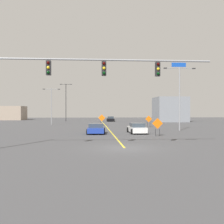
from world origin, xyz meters
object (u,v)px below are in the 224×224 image
Objects in this scene: construction_sign_left_lane at (149,120)px; car_black_approaching at (111,119)px; car_blue_mid at (96,129)px; construction_sign_right_lane at (158,125)px; street_lamp_near_right at (180,93)px; car_white_far at (137,128)px; construction_sign_median_far at (102,118)px; street_lamp_near_left at (51,103)px; street_lamp_mid_left at (66,100)px; traffic_signal_assembly at (75,74)px.

car_black_approaching is at bearing 101.20° from construction_sign_left_lane.
construction_sign_right_lane is at bearing -28.39° from car_blue_mid.
car_white_far is (-6.66, -3.74, -4.67)m from street_lamp_near_right.
construction_sign_left_lane is at bearing 107.94° from street_lamp_near_right.
street_lamp_near_right is 8.96m from car_white_far.
car_white_far is at bearing -150.71° from street_lamp_near_right.
car_black_approaching is (2.94, 18.74, -0.70)m from construction_sign_median_far.
street_lamp_near_left is 29.15m from construction_sign_right_lane.
street_lamp_near_right is 9.91m from construction_sign_right_lane.
street_lamp_mid_left reaches higher than construction_sign_median_far.
car_white_far is at bearing -71.41° from street_lamp_mid_left.
car_blue_mid is (-1.31, -17.74, -0.75)m from construction_sign_median_far.
street_lamp_near_left is 1.59× the size of car_white_far.
street_lamp_mid_left is at bearing 108.59° from car_white_far.
car_blue_mid is at bearing -127.14° from construction_sign_left_lane.
car_white_far is at bearing -108.90° from construction_sign_left_lane.
street_lamp_near_right is at bearing -53.02° from construction_sign_median_far.
street_lamp_mid_left reaches higher than traffic_signal_assembly.
street_lamp_mid_left is 4.97× the size of construction_sign_right_lane.
street_lamp_near_right reaches higher than construction_sign_left_lane.
street_lamp_near_left reaches higher than construction_sign_median_far.
car_black_approaching is (5.94, 48.94, -4.83)m from traffic_signal_assembly.
construction_sign_right_lane is 4.19m from car_white_far.
traffic_signal_assembly is at bearing -78.30° from street_lamp_near_left.
construction_sign_left_lane is 0.43× the size of car_white_far.
construction_sign_median_far is at bearing 84.33° from traffic_signal_assembly.
construction_sign_left_lane is (16.51, -25.24, -4.42)m from street_lamp_mid_left.
car_blue_mid is (-5.05, -0.19, -0.02)m from car_white_far.
traffic_signal_assembly is 21.17m from street_lamp_near_right.
street_lamp_near_right is 4.47× the size of construction_sign_right_lane.
street_lamp_near_right reaches higher than car_black_approaching.
street_lamp_near_right is 2.22× the size of car_blue_mid.
car_black_approaching is (11.67, -0.77, -5.05)m from street_lamp_mid_left.
construction_sign_right_lane is (14.09, -40.86, -4.40)m from street_lamp_mid_left.
car_white_far is (12.46, -37.06, -5.07)m from street_lamp_mid_left.
construction_sign_right_lane is at bearing -66.76° from car_white_far.
car_blue_mid is at bearing -161.47° from street_lamp_near_right.
street_lamp_near_left is 3.71× the size of construction_sign_left_lane.
street_lamp_mid_left is at bearing 85.75° from street_lamp_near_left.
traffic_signal_assembly is 27.07m from construction_sign_left_lane.
street_lamp_near_right reaches higher than car_blue_mid.
traffic_signal_assembly is 15.13m from car_white_far.
construction_sign_median_far reaches higher than car_blue_mid.
street_lamp_near_right is 1.95× the size of car_white_far.
car_black_approaching is at bearing 93.47° from construction_sign_right_lane.
construction_sign_median_far is 17.80m from car_blue_mid.
street_lamp_near_right is at bearing 50.72° from traffic_signal_assembly.
street_lamp_mid_left is at bearing 96.57° from traffic_signal_assembly.
construction_sign_median_far is at bearing 102.03° from car_white_far.
street_lamp_near_right is 33.72m from car_black_approaching.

